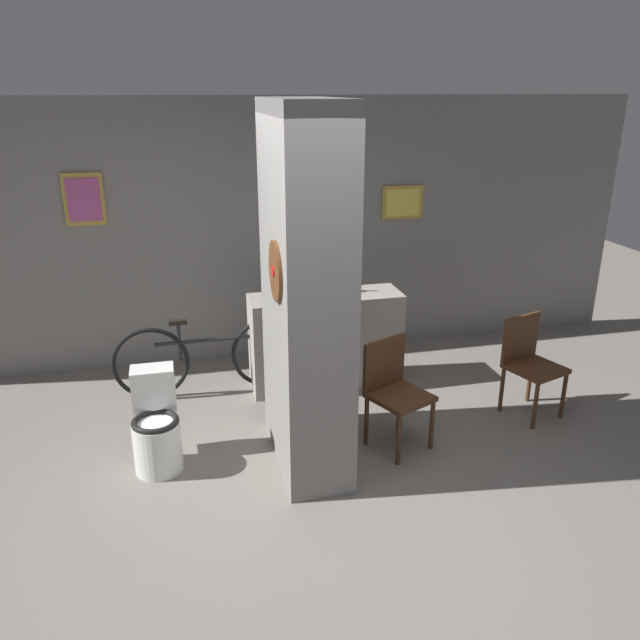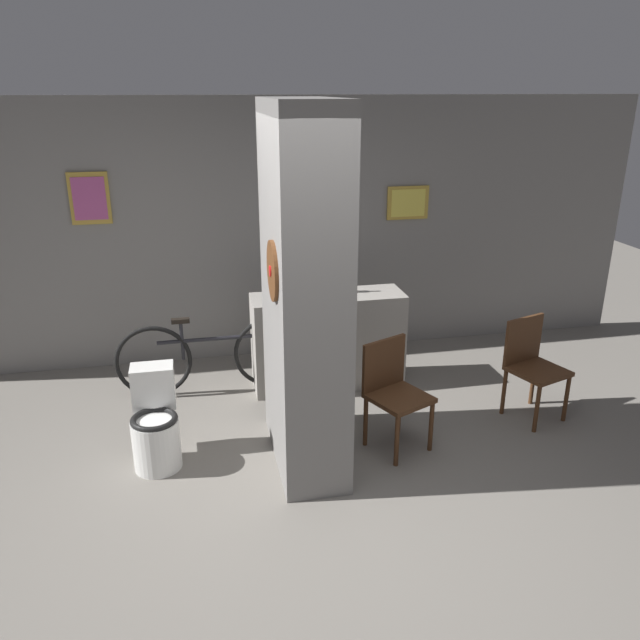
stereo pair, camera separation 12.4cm
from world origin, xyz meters
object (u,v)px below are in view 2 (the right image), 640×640
bicycle (213,355)px  bottle_tall (340,280)px  chair_near_pillar (393,389)px  toilet (155,426)px  chair_by_doorway (532,363)px

bicycle → bottle_tall: size_ratio=5.31×
chair_near_pillar → bicycle: (-1.32, 1.23, -0.12)m
toilet → bottle_tall: bearing=33.4°
chair_near_pillar → bicycle: bearing=112.7°
chair_by_doorway → bicycle: 2.81m
bicycle → bottle_tall: (1.19, -0.02, 0.66)m
bottle_tall → bicycle: bearing=179.3°
chair_near_pillar → toilet: bearing=152.0°
chair_near_pillar → bottle_tall: 1.33m
bicycle → bottle_tall: bearing=-0.7°
toilet → bottle_tall: bottle_tall is taller
toilet → chair_near_pillar: bearing=-3.6°
chair_by_doorway → bottle_tall: (-1.43, 0.99, 0.53)m
chair_by_doorway → bicycle: chair_by_doorway is taller
bicycle → bottle_tall: bottle_tall is taller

